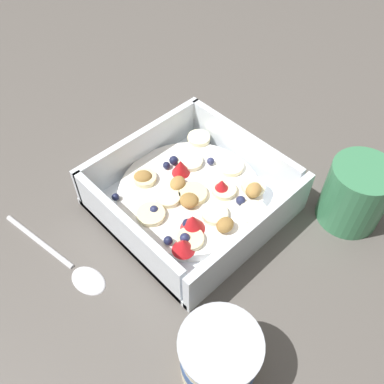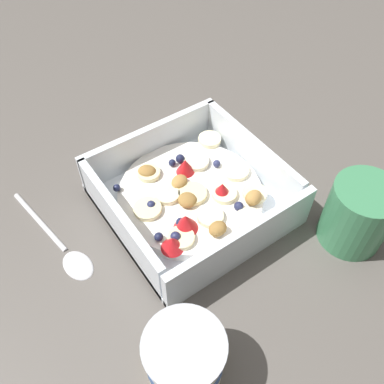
% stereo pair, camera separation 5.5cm
% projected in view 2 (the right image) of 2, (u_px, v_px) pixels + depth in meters
% --- Properties ---
extents(ground_plane, '(2.40, 2.40, 0.00)m').
position_uv_depth(ground_plane, '(195.00, 202.00, 0.57)').
color(ground_plane, '#56514C').
extents(fruit_bowl, '(0.22, 0.22, 0.07)m').
position_uv_depth(fruit_bowl, '(193.00, 197.00, 0.55)').
color(fruit_bowl, white).
rests_on(fruit_bowl, ground).
extents(spoon, '(0.05, 0.17, 0.01)m').
position_uv_depth(spoon, '(64.00, 248.00, 0.52)').
color(spoon, silver).
rests_on(spoon, ground).
extents(yogurt_cup, '(0.08, 0.08, 0.07)m').
position_uv_depth(yogurt_cup, '(185.00, 358.00, 0.40)').
color(yogurt_cup, beige).
rests_on(yogurt_cup, ground).
extents(coffee_mug, '(0.11, 0.08, 0.09)m').
position_uv_depth(coffee_mug, '(358.00, 213.00, 0.51)').
color(coffee_mug, '#3D8456').
rests_on(coffee_mug, ground).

